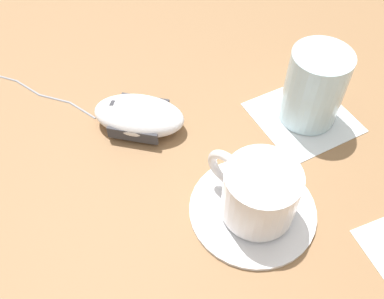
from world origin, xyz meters
TOP-DOWN VIEW (x-y plane):
  - ground_plane at (0.00, 0.00)m, footprint 3.00×3.00m
  - saucer at (0.05, -0.02)m, footprint 0.14×0.14m
  - coffee_cup at (0.05, -0.02)m, footprint 0.10×0.09m
  - computer_mouse at (-0.10, -0.13)m, footprint 0.10×0.13m
  - mouse_cable at (-0.19, -0.29)m, footprint 0.14×0.20m
  - napkin_under_glass at (-0.08, 0.08)m, footprint 0.15×0.15m
  - drinking_glass at (-0.08, 0.09)m, footprint 0.07×0.07m

SIDE VIEW (x-z plane):
  - ground_plane at x=0.00m, z-range 0.00..0.00m
  - napkin_under_glass at x=-0.08m, z-range 0.00..0.00m
  - mouse_cable at x=-0.19m, z-range 0.00..0.00m
  - saucer at x=0.05m, z-range 0.00..0.01m
  - computer_mouse at x=-0.10m, z-range 0.00..0.04m
  - coffee_cup at x=0.05m, z-range 0.01..0.07m
  - drinking_glass at x=-0.08m, z-range 0.00..0.10m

